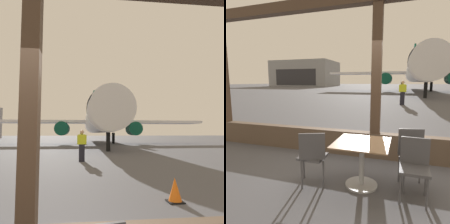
{
  "view_description": "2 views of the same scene",
  "coord_description": "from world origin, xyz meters",
  "views": [
    {
      "loc": [
        0.59,
        -2.74,
        1.57
      ],
      "look_at": [
        2.83,
        16.06,
        3.25
      ],
      "focal_mm": 38.35,
      "sensor_mm": 36.0,
      "label": 1
    },
    {
      "loc": [
        0.55,
        -4.31,
        1.67
      ],
      "look_at": [
        -0.65,
        -0.63,
        1.08
      ],
      "focal_mm": 31.82,
      "sensor_mm": 36.0,
      "label": 2
    }
  ],
  "objects": [
    {
      "name": "ground_plane",
      "position": [
        0.0,
        40.0,
        0.0
      ],
      "size": [
        220.0,
        220.0,
        0.0
      ],
      "primitive_type": "plane",
      "color": "#4C4C51"
    },
    {
      "name": "cafe_chair_aisle_left",
      "position": [
        -0.77,
        -1.57,
        0.54
      ],
      "size": [
        0.5,
        0.5,
        0.9
      ],
      "color": "#4C4C51",
      "rests_on": "ground"
    },
    {
      "name": "dining_table",
      "position": [
        -0.03,
        -1.32,
        0.45
      ],
      "size": [
        0.85,
        0.85,
        0.73
      ],
      "color": "#8C6B4C",
      "rests_on": "ground"
    },
    {
      "name": "cafe_chair_window_right",
      "position": [
        0.73,
        -1.07,
        0.54
      ],
      "size": [
        0.46,
        0.46,
        0.92
      ],
      "color": "#4C4C51",
      "rests_on": "ground"
    },
    {
      "name": "window_frame",
      "position": [
        0.0,
        0.0,
        1.29
      ],
      "size": [
        8.62,
        0.24,
        3.49
      ],
      "color": "brown",
      "rests_on": "ground"
    },
    {
      "name": "distant_hangar",
      "position": [
        -36.14,
        67.37,
        4.72
      ],
      "size": [
        22.67,
        17.0,
        9.44
      ],
      "color": "gray",
      "rests_on": "ground"
    },
    {
      "name": "ground_crew_worker",
      "position": [
        0.51,
        10.8,
        0.9
      ],
      "size": [
        0.52,
        0.31,
        1.74
      ],
      "color": "black",
      "rests_on": "ground"
    },
    {
      "name": "cafe_chair_window_left",
      "position": [
        0.75,
        -1.42,
        0.53
      ],
      "size": [
        0.41,
        0.41,
        0.87
      ],
      "color": "#4C4C51",
      "rests_on": "ground"
    },
    {
      "name": "airplane",
      "position": [
        2.73,
        32.17,
        3.49
      ],
      "size": [
        30.38,
        36.02,
        10.38
      ],
      "color": "silver",
      "rests_on": "ground"
    }
  ]
}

